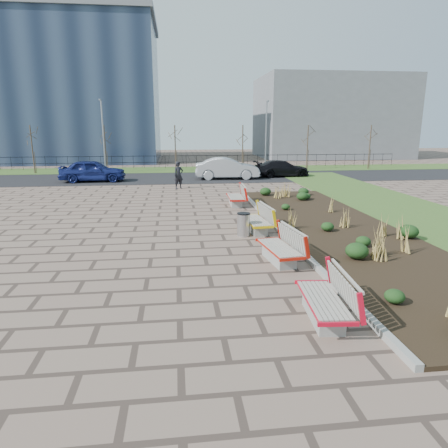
{
  "coord_description": "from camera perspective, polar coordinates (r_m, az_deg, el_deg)",
  "views": [
    {
      "loc": [
        0.01,
        -9.4,
        3.98
      ],
      "look_at": [
        1.5,
        3.0,
        0.9
      ],
      "focal_mm": 32.0,
      "sensor_mm": 36.0,
      "label": 1
    }
  ],
  "objects": [
    {
      "name": "tree_d",
      "position": [
        36.44,
        2.67,
        10.8
      ],
      "size": [
        1.4,
        1.4,
        4.0
      ],
      "primitive_type": null,
      "color": "#4C3D2D",
      "rests_on": "grass_verge_far"
    },
    {
      "name": "tree_f",
      "position": [
        40.2,
        20.09,
        10.27
      ],
      "size": [
        1.4,
        1.4,
        4.0
      ],
      "primitive_type": null,
      "color": "#4C3D2D",
      "rests_on": "grass_verge_far"
    },
    {
      "name": "building_grey",
      "position": [
        55.15,
        14.89,
        14.48
      ],
      "size": [
        18.0,
        12.0,
        10.0
      ],
      "primitive_type": "cube",
      "color": "slate",
      "rests_on": "ground"
    },
    {
      "name": "bench_c",
      "position": [
        15.37,
        4.55,
        0.73
      ],
      "size": [
        1.08,
        2.17,
        1.0
      ],
      "primitive_type": null,
      "rotation": [
        0.0,
        0.0,
        0.09
      ],
      "color": "yellow",
      "rests_on": "ground"
    },
    {
      "name": "pedestrian",
      "position": [
        26.13,
        -6.51,
        6.95
      ],
      "size": [
        0.76,
        0.65,
        1.75
      ],
      "primitive_type": "imported",
      "rotation": [
        0.0,
        0.0,
        0.43
      ],
      "color": "black",
      "rests_on": "ground"
    },
    {
      "name": "car_silver",
      "position": [
        30.72,
        0.47,
        7.96
      ],
      "size": [
        4.93,
        1.94,
        1.6
      ],
      "primitive_type": "imported",
      "rotation": [
        0.0,
        0.0,
        1.52
      ],
      "color": "#A8AAB0",
      "rests_on": "road"
    },
    {
      "name": "planting_curb",
      "position": [
        15.42,
        8.07,
        -0.95
      ],
      "size": [
        0.16,
        18.0,
        0.15
      ],
      "primitive_type": "cube",
      "color": "gray",
      "rests_on": "ground"
    },
    {
      "name": "railing_fence",
      "position": [
        39.04,
        -6.92,
        8.86
      ],
      "size": [
        44.0,
        0.1,
        1.2
      ],
      "primitive_type": null,
      "color": "black",
      "rests_on": "grass_verge_far"
    },
    {
      "name": "tree_c",
      "position": [
        35.95,
        -6.97,
        10.67
      ],
      "size": [
        1.4,
        1.4,
        4.0
      ],
      "primitive_type": null,
      "color": "#4C3D2D",
      "rests_on": "grass_verge_far"
    },
    {
      "name": "ground",
      "position": [
        10.2,
        -6.45,
        -9.19
      ],
      "size": [
        120.0,
        120.0,
        0.0
      ],
      "primitive_type": "plane",
      "color": "brown",
      "rests_on": "ground"
    },
    {
      "name": "lamp_east",
      "position": [
        36.3,
        6.01,
        12.31
      ],
      "size": [
        0.24,
        0.6,
        6.0
      ],
      "primitive_type": null,
      "color": "gray",
      "rests_on": "grass_verge_far"
    },
    {
      "name": "planting_bed",
      "position": [
        16.17,
        16.08,
        -0.76
      ],
      "size": [
        4.5,
        18.0,
        0.1
      ],
      "primitive_type": "cube",
      "color": "black",
      "rests_on": "ground"
    },
    {
      "name": "bench_a",
      "position": [
        8.72,
        14.03,
        -10.09
      ],
      "size": [
        1.08,
        2.17,
        1.0
      ],
      "primitive_type": null,
      "rotation": [
        0.0,
        0.0,
        -0.09
      ],
      "color": "red",
      "rests_on": "ground"
    },
    {
      "name": "car_black",
      "position": [
        32.49,
        8.25,
        7.86
      ],
      "size": [
        4.61,
        2.27,
        1.29
      ],
      "primitive_type": "imported",
      "rotation": [
        0.0,
        0.0,
        1.68
      ],
      "color": "black",
      "rests_on": "road"
    },
    {
      "name": "tree_e",
      "position": [
        37.89,
        11.82,
        10.64
      ],
      "size": [
        1.4,
        1.4,
        4.0
      ],
      "primitive_type": null,
      "color": "#4C3D2D",
      "rests_on": "grass_verge_far"
    },
    {
      "name": "bench_b",
      "position": [
        12.02,
        7.86,
        -3.1
      ],
      "size": [
        1.15,
        2.2,
        1.0
      ],
      "primitive_type": null,
      "rotation": [
        0.0,
        0.0,
        0.13
      ],
      "color": "red",
      "rests_on": "ground"
    },
    {
      "name": "lamp_west",
      "position": [
        35.91,
        -16.84,
        11.79
      ],
      "size": [
        0.24,
        0.6,
        6.0
      ],
      "primitive_type": null,
      "color": "gray",
      "rests_on": "grass_verge_far"
    },
    {
      "name": "litter_bin",
      "position": [
        14.75,
        2.81,
        -0.11
      ],
      "size": [
        0.47,
        0.47,
        0.85
      ],
      "primitive_type": "cylinder",
      "color": "#B2B2B7",
      "rests_on": "ground"
    },
    {
      "name": "road",
      "position": [
        31.65,
        -6.85,
        6.56
      ],
      "size": [
        80.0,
        7.0,
        0.02
      ],
      "primitive_type": "cube",
      "color": "black",
      "rests_on": "ground"
    },
    {
      "name": "tree_b",
      "position": [
        36.45,
        -16.6,
        10.25
      ],
      "size": [
        1.4,
        1.4,
        4.0
      ],
      "primitive_type": null,
      "color": "#4C3D2D",
      "rests_on": "grass_verge_far"
    },
    {
      "name": "bench_d",
      "position": [
        20.49,
        1.64,
        4.08
      ],
      "size": [
        0.98,
        2.13,
        1.0
      ],
      "primitive_type": null,
      "rotation": [
        0.0,
        0.0,
        -0.04
      ],
      "color": "red",
      "rests_on": "ground"
    },
    {
      "name": "tree_a",
      "position": [
        37.9,
        -25.69,
        9.59
      ],
      "size": [
        1.4,
        1.4,
        4.0
      ],
      "primitive_type": null,
      "color": "#4C3D2D",
      "rests_on": "grass_verge_far"
    },
    {
      "name": "grass_verge_far",
      "position": [
        37.6,
        -6.88,
        7.72
      ],
      "size": [
        80.0,
        5.0,
        0.04
      ],
      "primitive_type": "cube",
      "color": "#33511E",
      "rests_on": "ground"
    },
    {
      "name": "car_blue",
      "position": [
        30.74,
        -18.26,
        7.25
      ],
      "size": [
        4.69,
        2.01,
        1.58
      ],
      "primitive_type": "imported",
      "rotation": [
        0.0,
        0.0,
        1.6
      ],
      "color": "navy",
      "rests_on": "road"
    }
  ]
}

